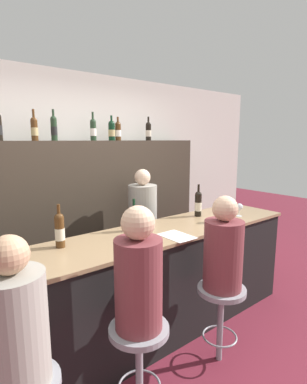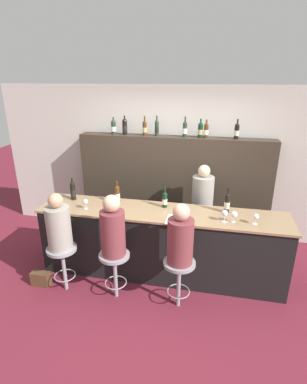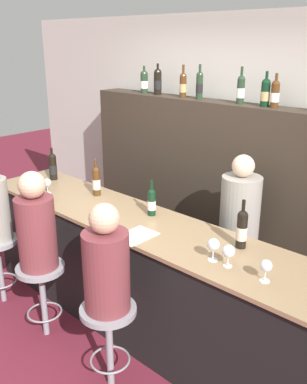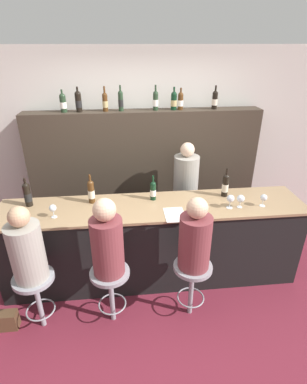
% 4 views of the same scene
% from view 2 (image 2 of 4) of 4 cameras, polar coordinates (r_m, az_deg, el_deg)
% --- Properties ---
extents(ground_plane, '(16.00, 16.00, 0.00)m').
position_cam_2_polar(ground_plane, '(4.34, 0.57, -17.51)').
color(ground_plane, maroon).
extents(wall_back, '(6.40, 0.05, 2.60)m').
position_cam_2_polar(wall_back, '(5.27, 4.29, 5.50)').
color(wall_back, beige).
rests_on(wall_back, ground_plane).
extents(bar_counter, '(3.42, 0.68, 1.00)m').
position_cam_2_polar(bar_counter, '(4.32, 1.44, -9.72)').
color(bar_counter, black).
rests_on(bar_counter, ground_plane).
extents(back_bar_cabinet, '(3.21, 0.28, 1.81)m').
position_cam_2_polar(back_bar_cabinet, '(5.18, 3.83, 0.62)').
color(back_bar_cabinet, '#382D23').
rests_on(back_bar_cabinet, ground_plane).
extents(wine_bottle_counter_0, '(0.08, 0.08, 0.33)m').
position_cam_2_polar(wine_bottle_counter_0, '(4.58, -15.09, 0.25)').
color(wine_bottle_counter_0, black).
rests_on(wine_bottle_counter_0, bar_counter).
extents(wine_bottle_counter_1, '(0.07, 0.07, 0.34)m').
position_cam_2_polar(wine_bottle_counter_1, '(4.32, -6.91, -0.41)').
color(wine_bottle_counter_1, '#4C2D14').
rests_on(wine_bottle_counter_1, bar_counter).
extents(wine_bottle_counter_2, '(0.07, 0.07, 0.29)m').
position_cam_2_polar(wine_bottle_counter_2, '(4.17, 2.17, -1.42)').
color(wine_bottle_counter_2, black).
rests_on(wine_bottle_counter_2, bar_counter).
extents(wine_bottle_counter_3, '(0.07, 0.07, 0.35)m').
position_cam_2_polar(wine_bottle_counter_3, '(4.12, 13.84, -2.00)').
color(wine_bottle_counter_3, black).
rests_on(wine_bottle_counter_3, bar_counter).
extents(wine_bottle_backbar_0, '(0.08, 0.08, 0.28)m').
position_cam_2_polar(wine_bottle_backbar_0, '(5.16, -7.61, 12.17)').
color(wine_bottle_backbar_0, '#233823').
rests_on(wine_bottle_backbar_0, back_bar_cabinet).
extents(wine_bottle_backbar_1, '(0.08, 0.08, 0.31)m').
position_cam_2_polar(wine_bottle_backbar_1, '(5.10, -5.49, 12.30)').
color(wine_bottle_backbar_1, black).
rests_on(wine_bottle_backbar_1, back_bar_cabinet).
extents(wine_bottle_backbar_2, '(0.07, 0.07, 0.31)m').
position_cam_2_polar(wine_bottle_backbar_2, '(5.01, -1.69, 12.11)').
color(wine_bottle_backbar_2, '#4C2D14').
rests_on(wine_bottle_backbar_2, back_bar_cabinet).
extents(wine_bottle_backbar_3, '(0.07, 0.07, 0.32)m').
position_cam_2_polar(wine_bottle_backbar_3, '(4.96, 0.63, 12.16)').
color(wine_bottle_backbar_3, '#233823').
rests_on(wine_bottle_backbar_3, back_bar_cabinet).
extents(wine_bottle_backbar_4, '(0.07, 0.07, 0.32)m').
position_cam_2_polar(wine_bottle_backbar_4, '(4.90, 6.01, 11.86)').
color(wine_bottle_backbar_4, '#233823').
rests_on(wine_bottle_backbar_4, back_bar_cabinet).
extents(wine_bottle_backbar_5, '(0.08, 0.08, 0.29)m').
position_cam_2_polar(wine_bottle_backbar_5, '(4.88, 8.91, 11.60)').
color(wine_bottle_backbar_5, black).
rests_on(wine_bottle_backbar_5, back_bar_cabinet).
extents(wine_bottle_backbar_6, '(0.07, 0.07, 0.28)m').
position_cam_2_polar(wine_bottle_backbar_6, '(4.88, 9.99, 11.49)').
color(wine_bottle_backbar_6, '#4C2D14').
rests_on(wine_bottle_backbar_6, back_bar_cabinet).
extents(wine_bottle_backbar_7, '(0.07, 0.07, 0.31)m').
position_cam_2_polar(wine_bottle_backbar_7, '(4.88, 15.58, 11.13)').
color(wine_bottle_backbar_7, black).
rests_on(wine_bottle_backbar_7, back_bar_cabinet).
extents(wine_glass_0, '(0.07, 0.07, 0.14)m').
position_cam_2_polar(wine_glass_0, '(4.23, -12.85, -1.85)').
color(wine_glass_0, silver).
rests_on(wine_glass_0, bar_counter).
extents(wine_glass_1, '(0.08, 0.08, 0.15)m').
position_cam_2_polar(wine_glass_1, '(3.87, 13.41, -3.99)').
color(wine_glass_1, silver).
rests_on(wine_glass_1, bar_counter).
extents(wine_glass_2, '(0.08, 0.08, 0.15)m').
position_cam_2_polar(wine_glass_2, '(3.88, 15.09, -4.19)').
color(wine_glass_2, silver).
rests_on(wine_glass_2, bar_counter).
extents(wine_glass_3, '(0.07, 0.07, 0.14)m').
position_cam_2_polar(wine_glass_3, '(3.91, 18.91, -4.49)').
color(wine_glass_3, silver).
rests_on(wine_glass_3, bar_counter).
extents(tasting_menu, '(0.21, 0.30, 0.00)m').
position_cam_2_polar(tasting_menu, '(3.86, 4.01, -5.26)').
color(tasting_menu, white).
rests_on(tasting_menu, bar_counter).
extents(bar_stool_left, '(0.39, 0.39, 0.64)m').
position_cam_2_polar(bar_stool_left, '(4.18, -16.93, -11.70)').
color(bar_stool_left, gray).
rests_on(bar_stool_left, ground_plane).
extents(guest_seated_left, '(0.31, 0.31, 0.75)m').
position_cam_2_polar(guest_seated_left, '(3.96, -17.63, -6.06)').
color(guest_seated_left, gray).
rests_on(guest_seated_left, bar_stool_left).
extents(bar_stool_middle, '(0.39, 0.39, 0.64)m').
position_cam_2_polar(bar_stool_middle, '(3.92, -7.41, -13.30)').
color(bar_stool_middle, gray).
rests_on(bar_stool_middle, ground_plane).
extents(guest_seated_middle, '(0.30, 0.30, 0.79)m').
position_cam_2_polar(guest_seated_middle, '(3.67, -7.76, -7.02)').
color(guest_seated_middle, brown).
rests_on(guest_seated_middle, bar_stool_middle).
extents(bar_stool_right, '(0.39, 0.39, 0.64)m').
position_cam_2_polar(bar_stool_right, '(3.76, 4.91, -14.82)').
color(bar_stool_right, gray).
rests_on(bar_stool_right, ground_plane).
extents(guest_seated_right, '(0.31, 0.31, 0.75)m').
position_cam_2_polar(guest_seated_right, '(3.51, 5.14, -8.69)').
color(guest_seated_right, brown).
rests_on(guest_seated_right, bar_stool_right).
extents(bartender, '(0.33, 0.33, 1.49)m').
position_cam_2_polar(bartender, '(4.80, 9.10, -4.19)').
color(bartender, gray).
rests_on(bartender, ground_plane).
extents(handbag, '(0.26, 0.12, 0.20)m').
position_cam_2_polar(handbag, '(4.58, -20.65, -15.20)').
color(handbag, '#513823').
rests_on(handbag, ground_plane).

